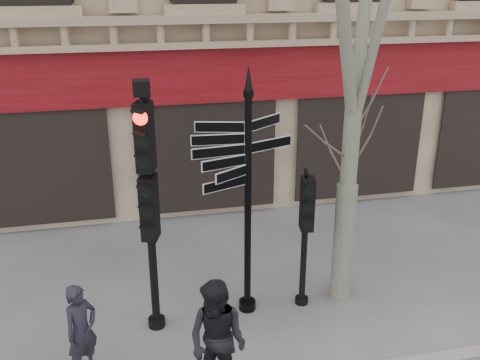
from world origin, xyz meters
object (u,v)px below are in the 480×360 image
(fingerpost, at_px, (248,155))
(traffic_signal_main, at_px, (147,181))
(traffic_signal_secondary, at_px, (306,218))
(pedestrian_a, at_px, (82,331))
(pedestrian_b, at_px, (218,341))

(fingerpost, height_order, traffic_signal_main, fingerpost)
(traffic_signal_secondary, xyz_separation_m, pedestrian_a, (-3.85, -1.07, -0.99))
(pedestrian_a, relative_size, pedestrian_b, 0.82)
(pedestrian_a, bearing_deg, traffic_signal_secondary, -27.79)
(traffic_signal_main, bearing_deg, pedestrian_a, -123.02)
(traffic_signal_secondary, bearing_deg, traffic_signal_main, -167.91)
(pedestrian_a, height_order, pedestrian_b, pedestrian_b)
(traffic_signal_secondary, bearing_deg, pedestrian_a, -154.97)
(traffic_signal_main, height_order, pedestrian_a, traffic_signal_main)
(traffic_signal_main, distance_m, traffic_signal_secondary, 2.87)
(fingerpost, height_order, pedestrian_a, fingerpost)
(pedestrian_a, bearing_deg, pedestrian_b, -68.39)
(fingerpost, distance_m, traffic_signal_main, 1.69)
(traffic_signal_main, height_order, traffic_signal_secondary, traffic_signal_main)
(traffic_signal_main, xyz_separation_m, pedestrian_b, (0.76, -1.84, -1.79))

